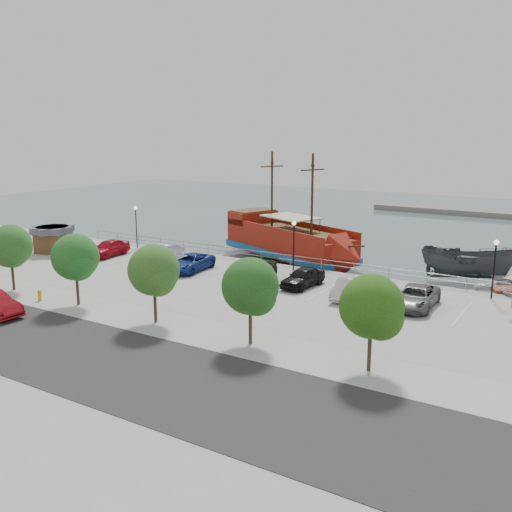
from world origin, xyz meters
The scene contains 28 objects.
ground centered at (0.00, 0.00, -1.00)m, with size 160.00×160.00×0.00m, color #415557.
land_slab centered at (0.00, -21.00, -0.60)m, with size 100.00×58.00×1.20m, color #969696.
street centered at (0.00, -16.00, 0.01)m, with size 100.00×8.00×0.04m, color #2D2A2B.
sidewalk centered at (0.00, -10.00, 0.01)m, with size 100.00×4.00×0.05m, color #AAA9A8.
seawall_railing centered at (0.00, 7.80, 0.53)m, with size 50.00×0.06×1.00m.
far_shore centered at (10.00, 55.00, -0.60)m, with size 40.00×3.00×0.80m, color gray.
pirate_ship centered at (-3.02, 13.00, 0.87)m, with size 17.89×10.93×11.15m.
patrol_boat centered at (12.89, 13.67, 0.50)m, with size 2.92×7.76×3.00m, color #3B3E42.
dock_west centered at (-13.36, 9.20, -0.80)m, with size 6.96×1.99×0.40m, color gray.
dock_mid centered at (8.96, 9.20, -0.79)m, with size 7.42×2.12×0.42m, color gray.
dock_east centered at (16.83, 9.20, -0.81)m, with size 6.68×1.91×0.38m, color gray.
shed centered at (-23.71, 0.79, 1.35)m, with size 3.96×3.96×2.54m.
fire_hydrant centered at (-11.01, -10.80, 0.45)m, with size 0.29×0.29×0.83m.
lamp_post_left centered at (-18.00, 6.50, 2.94)m, with size 0.36×0.36×4.28m.
lamp_post_mid centered at (0.00, 6.50, 2.94)m, with size 0.36×0.36×4.28m.
lamp_post_right centered at (16.00, 6.50, 2.94)m, with size 0.36×0.36×4.28m.
tree_b centered at (-14.85, -10.07, 3.30)m, with size 3.30×3.20×5.00m.
tree_c centered at (-7.85, -10.07, 3.30)m, with size 3.30×3.20×5.00m.
tree_d centered at (-0.85, -10.07, 3.30)m, with size 3.30×3.20×5.00m.
tree_e centered at (6.15, -10.07, 3.30)m, with size 3.30×3.20×5.00m.
tree_f centered at (13.15, -10.07, 3.30)m, with size 3.30×3.20×5.00m.
parked_car_a centered at (-17.63, 2.25, 0.80)m, with size 1.89×4.69×1.60m, color #AB0D19.
parked_car_b centered at (-11.44, 2.65, 0.81)m, with size 1.72×4.92×1.62m, color silver.
parked_car_c centered at (-7.46, 1.75, 0.72)m, with size 2.40×5.21×1.45m, color navy.
parked_car_d centered at (-1.02, 1.82, 0.78)m, with size 2.19×5.39×1.56m, color #1E3F2A.
parked_car_e centered at (3.05, 2.28, 0.76)m, with size 1.79×4.44×1.51m, color black.
parked_car_f centered at (7.14, 1.25, 0.70)m, with size 1.48×4.25×1.40m, color beige.
parked_car_g centered at (11.95, 1.69, 0.73)m, with size 2.42×5.25×1.46m, color #5F5F5F.
Camera 1 is at (22.12, -35.63, 11.85)m, focal length 40.00 mm.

